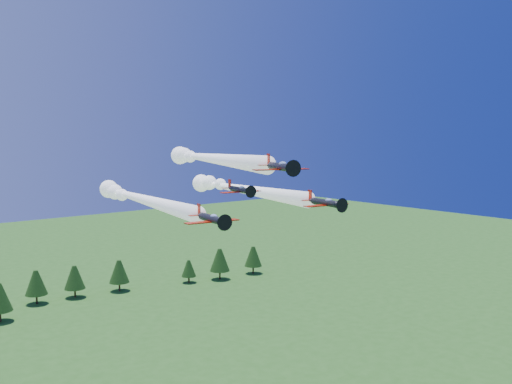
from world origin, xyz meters
TOP-DOWN VIEW (x-y plane):
  - plane_lead at (6.16, 21.49)m, footprint 20.57×54.34m
  - plane_left at (-3.15, 29.71)m, footprint 13.11×53.27m
  - plane_right at (14.26, 23.02)m, footprint 11.66×47.70m
  - plane_slot at (1.82, 6.32)m, footprint 6.69×7.30m
  - treeline at (6.82, 109.79)m, footprint 168.82×21.78m

SIDE VIEW (x-z plane):
  - treeline at x=6.82m, z-range 0.90..12.36m
  - plane_left at x=-3.15m, z-range 40.22..43.92m
  - plane_right at x=14.26m, z-range 41.39..45.09m
  - plane_slot at x=1.82m, z-range 43.81..46.15m
  - plane_lead at x=6.16m, z-range 47.47..51.17m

